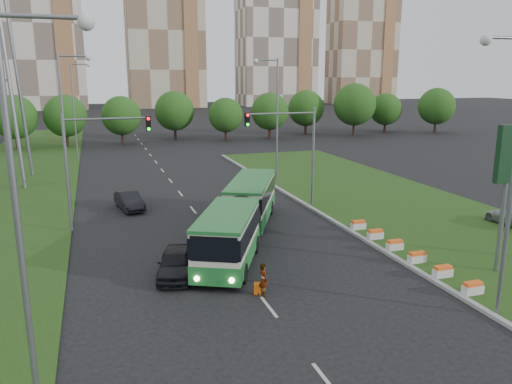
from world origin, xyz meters
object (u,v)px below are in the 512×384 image
object	(u,v)px
traffic_mast_median	(295,142)
shopping_trolley	(258,289)
car_left_far	(129,201)
pedestrian	(263,280)
articulated_bus	(237,215)
car_left_near	(176,263)
traffic_mast_left	(91,153)

from	to	relation	value
traffic_mast_median	shopping_trolley	size ratio (longest dim) A/B	14.17
car_left_far	pedestrian	bearing A→B (deg)	-85.69
articulated_bus	traffic_mast_median	bearing A→B (deg)	69.47
car_left_near	car_left_far	xyz separation A→B (m)	(-1.33, 14.85, -0.04)
traffic_mast_median	car_left_far	size ratio (longest dim) A/B	1.85
shopping_trolley	car_left_far	bearing A→B (deg)	128.78
traffic_mast_median	traffic_mast_left	size ratio (longest dim) A/B	1.00
car_left_near	shopping_trolley	bearing A→B (deg)	-31.42
traffic_mast_left	pedestrian	world-z (taller)	traffic_mast_left
traffic_mast_left	pedestrian	distance (m)	16.32
articulated_bus	car_left_far	size ratio (longest dim) A/B	3.89
traffic_mast_median	car_left_far	world-z (taller)	traffic_mast_median
traffic_mast_median	traffic_mast_left	bearing A→B (deg)	-176.23
traffic_mast_left	car_left_far	bearing A→B (deg)	61.72
car_left_far	shopping_trolley	distance (m)	18.93
car_left_far	traffic_mast_left	bearing A→B (deg)	-128.90
traffic_mast_left	car_left_far	xyz separation A→B (m)	(2.59, 4.82, -4.64)
traffic_mast_left	pedestrian	bearing A→B (deg)	-61.25
traffic_mast_left	shopping_trolley	world-z (taller)	traffic_mast_left
articulated_bus	pedestrian	world-z (taller)	articulated_bus
traffic_mast_median	shopping_trolley	xyz separation A→B (m)	(-7.83, -14.51, -5.07)
car_left_near	traffic_mast_left	bearing A→B (deg)	125.57
traffic_mast_median	articulated_bus	world-z (taller)	traffic_mast_median
car_left_near	pedestrian	size ratio (longest dim) A/B	2.70
traffic_mast_left	articulated_bus	size ratio (longest dim) A/B	0.48
articulated_bus	car_left_near	bearing A→B (deg)	-108.76
traffic_mast_median	car_left_near	world-z (taller)	traffic_mast_median
shopping_trolley	articulated_bus	bearing A→B (deg)	105.31
pedestrian	shopping_trolley	distance (m)	0.63
articulated_bus	car_left_far	bearing A→B (deg)	146.77
traffic_mast_median	car_left_near	bearing A→B (deg)	-135.54
car_left_far	shopping_trolley	xyz separation A→B (m)	(4.73, -18.32, -0.43)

